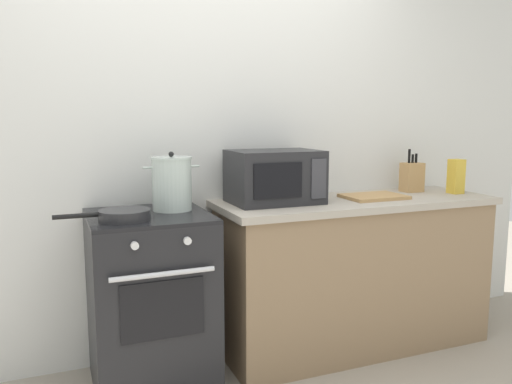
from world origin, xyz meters
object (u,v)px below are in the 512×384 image
object	(u,v)px
knife_block	(412,177)
stove	(151,301)
cutting_board	(374,197)
frying_pan	(123,215)
microwave	(275,177)
pasta_box	(456,176)
stock_pot	(172,183)

from	to	relation	value
knife_block	stove	bearing A→B (deg)	-175.39
stove	cutting_board	distance (m)	1.44
stove	frying_pan	distance (m)	0.52
frying_pan	microwave	size ratio (longest dim) A/B	0.89
microwave	knife_block	xyz separation A→B (m)	(1.02, 0.06, -0.05)
pasta_box	stove	bearing A→B (deg)	179.16
cutting_board	stove	bearing A→B (deg)	-179.95
microwave	stock_pot	bearing A→B (deg)	-178.63
stock_pot	cutting_board	bearing A→B (deg)	-2.99
cutting_board	microwave	bearing A→B (deg)	172.87
microwave	knife_block	world-z (taller)	microwave
microwave	knife_block	size ratio (longest dim) A/B	1.78
stove	cutting_board	xyz separation A→B (m)	(1.36, 0.00, 0.47)
stove	frying_pan	world-z (taller)	frying_pan
pasta_box	cutting_board	bearing A→B (deg)	177.15
cutting_board	pasta_box	xyz separation A→B (m)	(0.60, -0.03, 0.10)
stove	knife_block	size ratio (longest dim) A/B	3.28
knife_block	cutting_board	bearing A→B (deg)	-160.34
microwave	pasta_box	bearing A→B (deg)	-5.04
frying_pan	cutting_board	world-z (taller)	frying_pan
frying_pan	cutting_board	bearing A→B (deg)	4.23
stove	microwave	world-z (taller)	microwave
knife_block	frying_pan	bearing A→B (deg)	-172.44
cutting_board	knife_block	size ratio (longest dim) A/B	1.28
microwave	cutting_board	distance (m)	0.64
microwave	stove	bearing A→B (deg)	-173.85
frying_pan	microwave	xyz separation A→B (m)	(0.87, 0.19, 0.12)
stock_pot	knife_block	xyz separation A→B (m)	(1.61, 0.08, -0.04)
microwave	frying_pan	bearing A→B (deg)	-167.81
stock_pot	cutting_board	xyz separation A→B (m)	(1.22, -0.06, -0.13)
cutting_board	pasta_box	world-z (taller)	pasta_box
stove	frying_pan	xyz separation A→B (m)	(-0.14, -0.11, 0.48)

